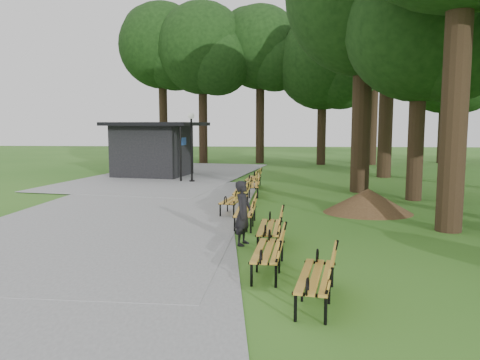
# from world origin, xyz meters

# --- Properties ---
(ground) EXTENTS (100.00, 100.00, 0.00)m
(ground) POSITION_xyz_m (0.00, 0.00, 0.00)
(ground) COLOR #2F651D
(ground) RESTS_ON ground
(path) EXTENTS (12.00, 38.00, 0.06)m
(path) POSITION_xyz_m (-4.00, 3.00, 0.03)
(path) COLOR gray
(path) RESTS_ON ground
(person) EXTENTS (0.53, 0.66, 1.56)m
(person) POSITION_xyz_m (0.14, -1.17, 0.78)
(person) COLOR black
(person) RESTS_ON ground
(kiosk) EXTENTS (5.55, 5.05, 3.03)m
(kiosk) POSITION_xyz_m (-5.84, 13.59, 1.52)
(kiosk) COLOR black
(kiosk) RESTS_ON ground
(lamp_post) EXTENTS (0.32, 0.32, 3.50)m
(lamp_post) POSITION_xyz_m (-3.18, 10.96, 2.49)
(lamp_post) COLOR black
(lamp_post) RESTS_ON ground
(dirt_mound) EXTENTS (2.44, 2.44, 0.81)m
(dirt_mound) POSITION_xyz_m (4.01, 3.21, 0.41)
(dirt_mound) COLOR #47301C
(dirt_mound) RESTS_ON ground
(bench_0) EXTENTS (0.98, 1.99, 0.88)m
(bench_0) POSITION_xyz_m (1.54, -4.79, 0.44)
(bench_0) COLOR #C28B2C
(bench_0) RESTS_ON ground
(bench_1) EXTENTS (0.81, 1.95, 0.88)m
(bench_1) POSITION_xyz_m (0.76, -3.29, 0.44)
(bench_1) COLOR #C28B2C
(bench_1) RESTS_ON ground
(bench_2) EXTENTS (0.75, 1.94, 0.88)m
(bench_2) POSITION_xyz_m (0.79, -1.21, 0.44)
(bench_2) COLOR #C28B2C
(bench_2) RESTS_ON ground
(bench_3) EXTENTS (0.69, 1.92, 0.88)m
(bench_3) POSITION_xyz_m (0.08, 0.89, 0.44)
(bench_3) COLOR #C28B2C
(bench_3) RESTS_ON ground
(bench_4) EXTENTS (0.98, 1.99, 0.88)m
(bench_4) POSITION_xyz_m (-0.41, 2.90, 0.44)
(bench_4) COLOR #C28B2C
(bench_4) RESTS_ON ground
(bench_5) EXTENTS (0.69, 1.92, 0.88)m
(bench_5) POSITION_xyz_m (-0.28, 5.01, 0.44)
(bench_5) COLOR #C28B2C
(bench_5) RESTS_ON ground
(bench_6) EXTENTS (0.70, 1.92, 0.88)m
(bench_6) POSITION_xyz_m (0.04, 6.86, 0.44)
(bench_6) COLOR #C28B2C
(bench_6) RESTS_ON ground
(bench_7) EXTENTS (0.84, 1.96, 0.88)m
(bench_7) POSITION_xyz_m (-0.01, 9.15, 0.44)
(bench_7) COLOR #C28B2C
(bench_7) RESTS_ON ground
(lawn_tree_1) EXTENTS (5.68, 5.68, 9.43)m
(lawn_tree_1) POSITION_xyz_m (6.32, 6.00, 6.55)
(lawn_tree_1) COLOR black
(lawn_tree_1) RESTS_ON ground
(lawn_tree_4) EXTENTS (6.15, 6.15, 11.62)m
(lawn_tree_4) POSITION_xyz_m (7.07, 13.95, 8.46)
(lawn_tree_4) COLOR black
(lawn_tree_4) RESTS_ON ground
(tree_backdrop) EXTENTS (35.55, 8.91, 16.25)m
(tree_backdrop) POSITION_xyz_m (6.69, 23.09, 8.12)
(tree_backdrop) COLOR black
(tree_backdrop) RESTS_ON ground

